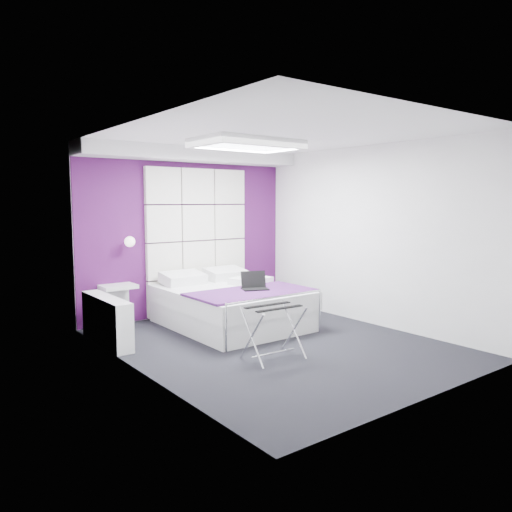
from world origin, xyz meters
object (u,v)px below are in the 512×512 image
at_px(radiator, 107,320).
at_px(bed, 230,305).
at_px(wall_lamp, 129,241).
at_px(nightstand, 118,287).
at_px(laptop, 253,285).
at_px(luggage_rack, 273,332).

height_order(radiator, bed, bed).
distance_m(radiator, bed, 1.77).
distance_m(wall_lamp, bed, 1.73).
relative_size(nightstand, laptop, 1.38).
distance_m(luggage_rack, laptop, 1.34).
bearing_deg(laptop, nightstand, 159.17).
xyz_separation_m(wall_lamp, bed, (1.12, -0.95, -0.91)).
distance_m(radiator, luggage_rack, 2.17).
xyz_separation_m(bed, laptop, (0.11, -0.39, 0.33)).
bearing_deg(wall_lamp, luggage_rack, -75.36).
relative_size(bed, nightstand, 4.27).
bearing_deg(laptop, wall_lamp, 154.07).
relative_size(wall_lamp, bed, 0.07).
relative_size(radiator, bed, 0.58).
distance_m(radiator, nightstand, 0.89).
bearing_deg(nightstand, radiator, -121.61).
xyz_separation_m(wall_lamp, luggage_rack, (0.65, -2.50, -0.91)).
distance_m(bed, nightstand, 1.63).
bearing_deg(luggage_rack, radiator, 129.51).
bearing_deg(bed, wall_lamp, 139.91).
xyz_separation_m(nightstand, laptop, (1.43, -1.30, 0.05)).
distance_m(nightstand, luggage_rack, 2.62).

